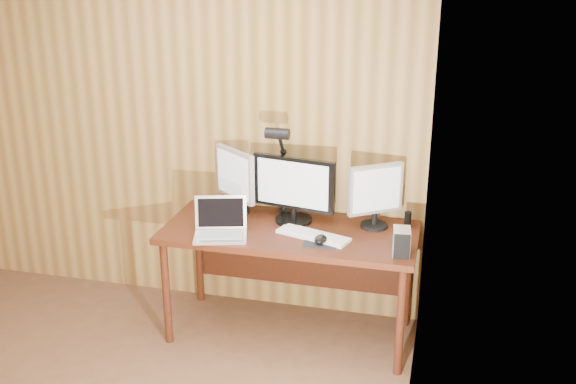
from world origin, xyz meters
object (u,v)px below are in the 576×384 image
at_px(hard_drive, 402,242).
at_px(desk, 292,243).
at_px(keyboard, 313,235).
at_px(speaker, 408,220).
at_px(mouse, 321,239).
at_px(desk_lamp, 280,158).
at_px(monitor_right, 375,194).
at_px(monitor_center, 294,189).
at_px(laptop, 221,226).
at_px(phone, 324,240).
at_px(monitor_left, 235,179).

bearing_deg(hard_drive, desk, 152.71).
relative_size(keyboard, speaker, 4.56).
xyz_separation_m(mouse, desk_lamp, (-0.34, 0.35, 0.39)).
bearing_deg(monitor_right, desk_lamp, 143.08).
xyz_separation_m(monitor_center, mouse, (0.24, -0.30, -0.20)).
relative_size(laptop, hard_drive, 2.40).
height_order(monitor_center, phone, monitor_center).
bearing_deg(speaker, monitor_left, -179.41).
distance_m(mouse, desk_lamp, 0.62).
bearing_deg(desk, monitor_left, 163.17).
distance_m(desk, monitor_left, 0.57).
bearing_deg(mouse, desk, 143.31).
distance_m(monitor_left, laptop, 0.42).
xyz_separation_m(laptop, desk_lamp, (0.29, 0.37, 0.35)).
bearing_deg(hard_drive, monitor_center, 148.33).
distance_m(desk, keyboard, 0.26).
distance_m(monitor_left, speaker, 1.15).
relative_size(monitor_left, keyboard, 0.91).
distance_m(monitor_right, keyboard, 0.47).
bearing_deg(phone, desk, 143.78).
distance_m(monitor_center, monitor_right, 0.52).
height_order(monitor_left, mouse, monitor_left).
xyz_separation_m(mouse, hard_drive, (0.48, -0.04, 0.05)).
height_order(keyboard, phone, keyboard).
bearing_deg(speaker, monitor_center, -174.50).
distance_m(monitor_left, mouse, 0.77).
bearing_deg(keyboard, mouse, -34.15).
height_order(desk, monitor_left, monitor_left).
height_order(keyboard, hard_drive, hard_drive).
xyz_separation_m(phone, speaker, (0.48, 0.33, 0.05)).
relative_size(keyboard, hard_drive, 3.09).
xyz_separation_m(monitor_center, speaker, (0.73, 0.07, -0.17)).
xyz_separation_m(desk, monitor_center, (-0.01, 0.07, 0.35)).
bearing_deg(speaker, desk, -169.03).
height_order(desk, desk_lamp, desk_lamp).
distance_m(monitor_center, keyboard, 0.35).
distance_m(monitor_left, desk_lamp, 0.36).
height_order(monitor_center, speaker, monitor_center).
xyz_separation_m(monitor_right, mouse, (-0.28, -0.33, -0.20)).
xyz_separation_m(keyboard, desk_lamp, (-0.28, 0.27, 0.40)).
distance_m(laptop, phone, 0.64).
bearing_deg(desk_lamp, monitor_left, -177.14).
relative_size(monitor_center, keyboard, 1.14).
relative_size(keyboard, phone, 4.28).
bearing_deg(phone, desk_lamp, 140.49).
xyz_separation_m(laptop, keyboard, (0.56, 0.10, -0.05)).
xyz_separation_m(desk, desk_lamp, (-0.11, 0.12, 0.53)).
relative_size(mouse, hard_drive, 0.74).
bearing_deg(monitor_center, desk_lamp, 162.78).
height_order(monitor_left, keyboard, monitor_left).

